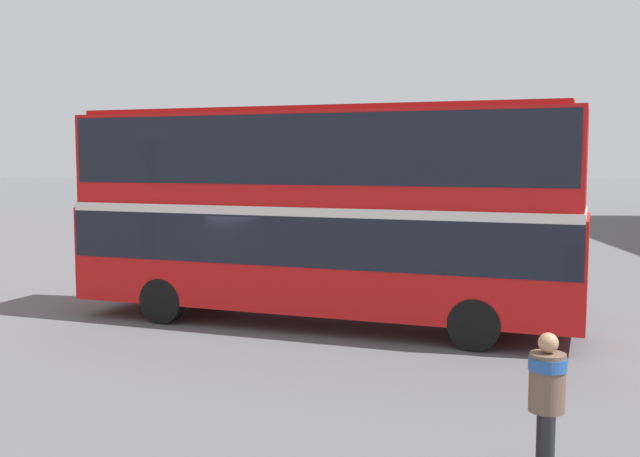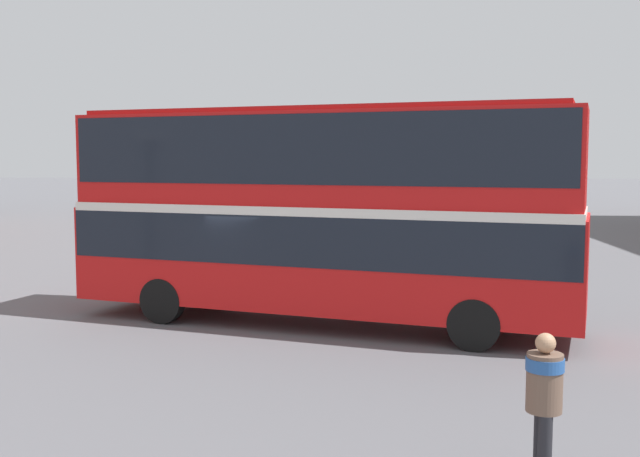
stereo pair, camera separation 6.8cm
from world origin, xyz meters
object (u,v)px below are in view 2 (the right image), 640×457
parked_car_kerb_near (287,236)px  parked_car_kerb_far (271,223)px  double_decker_bus (320,202)px  pedestrian_foreground (544,392)px

parked_car_kerb_near → parked_car_kerb_far: size_ratio=1.08×
parked_car_kerb_far → double_decker_bus: bearing=113.6°
double_decker_bus → parked_car_kerb_near: double_decker_bus is taller
double_decker_bus → parked_car_kerb_far: size_ratio=2.71×
double_decker_bus → pedestrian_foreground: bearing=-52.4°
parked_car_kerb_far → pedestrian_foreground: bearing=116.9°
parked_car_kerb_near → double_decker_bus: bearing=111.4°
double_decker_bus → parked_car_kerb_near: (-2.08, 11.80, -2.03)m
double_decker_bus → pedestrian_foreground: size_ratio=6.55×
double_decker_bus → parked_car_kerb_far: bearing=117.7°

